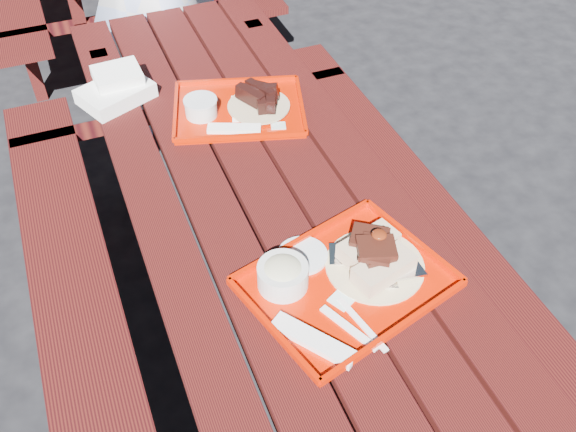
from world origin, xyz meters
The scene contains 5 objects.
ground centered at (0.00, 0.00, 0.00)m, with size 60.00×60.00×0.00m, color black.
picnic_table_near centered at (0.00, 0.00, 0.56)m, with size 1.41×2.40×0.75m.
near_tray centered at (0.06, -0.34, 0.79)m, with size 0.54×0.47×0.15m.
far_tray centered at (0.05, 0.41, 0.77)m, with size 0.49×0.43×0.07m.
white_cloth centered at (-0.29, 0.65, 0.79)m, with size 0.27×0.23×0.09m.
Camera 1 is at (-0.43, -1.23, 1.96)m, focal length 40.00 mm.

